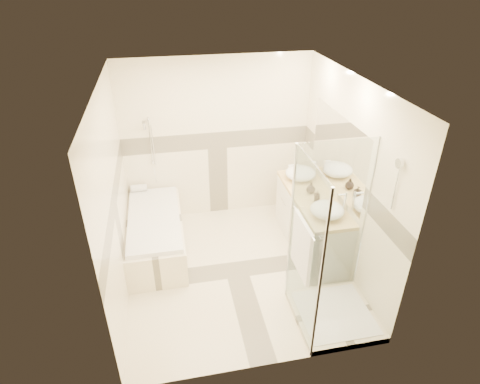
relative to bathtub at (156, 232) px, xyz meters
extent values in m
cube|color=#F5E7C3|center=(1.02, -0.65, -0.31)|extent=(2.80, 3.00, 0.01)
cube|color=white|center=(1.02, -0.65, 2.20)|extent=(2.80, 3.00, 0.01)
cube|color=#FAECC8|center=(1.02, 0.85, 0.94)|extent=(2.80, 0.01, 2.50)
cube|color=#FAECC8|center=(1.02, -2.15, 0.94)|extent=(2.80, 0.01, 2.50)
cube|color=#FAECC8|center=(-0.38, -0.65, 0.94)|extent=(0.01, 3.00, 2.50)
cube|color=#FAECC8|center=(2.43, -0.65, 0.94)|extent=(0.01, 3.00, 2.50)
cube|color=white|center=(2.41, -0.35, 1.14)|extent=(0.01, 1.60, 1.00)
cylinder|color=silver|center=(0.05, 0.82, 1.04)|extent=(0.02, 0.02, 0.70)
cube|color=#FAECC8|center=(0.00, 0.00, -0.06)|extent=(0.75, 1.70, 0.50)
cube|color=white|center=(0.00, 0.00, 0.22)|extent=(0.69, 1.60, 0.06)
ellipsoid|color=white|center=(0.00, 0.00, 0.17)|extent=(0.56, 1.40, 0.16)
cube|color=white|center=(2.15, -0.35, 0.09)|extent=(0.55, 1.60, 0.80)
cylinder|color=silver|center=(1.86, -0.75, 0.24)|extent=(0.01, 0.24, 0.01)
cylinder|color=silver|center=(1.86, 0.05, 0.24)|extent=(0.01, 0.24, 0.01)
cube|color=#EECA7E|center=(2.15, -0.35, 0.52)|extent=(0.57, 1.62, 0.05)
cube|color=#FAECC8|center=(1.97, -1.70, -0.27)|extent=(0.90, 0.90, 0.08)
cube|color=white|center=(1.97, -1.70, -0.22)|extent=(0.80, 0.80, 0.01)
cube|color=white|center=(1.53, -1.70, 0.73)|extent=(0.01, 0.90, 2.00)
cube|color=white|center=(1.97, -1.26, 0.73)|extent=(0.90, 0.01, 2.00)
cylinder|color=silver|center=(1.52, -2.15, 0.73)|extent=(0.03, 0.03, 2.00)
cylinder|color=silver|center=(1.52, -1.25, 0.73)|extent=(0.03, 0.03, 2.00)
cylinder|color=silver|center=(2.42, -1.25, 0.73)|extent=(0.03, 0.03, 2.00)
cylinder|color=silver|center=(2.38, -1.70, 1.64)|extent=(0.03, 0.10, 0.10)
cylinder|color=silver|center=(1.49, -1.70, 1.09)|extent=(0.02, 0.60, 0.02)
cube|color=white|center=(1.49, -1.70, 0.79)|extent=(0.04, 0.48, 0.62)
ellipsoid|color=white|center=(2.13, 0.15, 0.63)|extent=(0.44, 0.44, 0.18)
ellipsoid|color=white|center=(2.13, -0.85, 0.63)|extent=(0.42, 0.42, 0.17)
cylinder|color=silver|center=(2.35, 0.15, 0.67)|extent=(0.03, 0.03, 0.26)
cylinder|color=silver|center=(2.31, 0.15, 0.79)|extent=(0.09, 0.02, 0.02)
cylinder|color=silver|center=(2.35, -0.85, 0.69)|extent=(0.03, 0.03, 0.30)
cylinder|color=silver|center=(2.30, -0.85, 0.82)|extent=(0.11, 0.03, 0.03)
imported|color=black|center=(2.13, -0.51, 0.62)|extent=(0.10, 0.10, 0.16)
imported|color=black|center=(2.13, -0.27, 0.62)|extent=(0.13, 0.13, 0.16)
cube|color=white|center=(2.13, 0.33, 0.59)|extent=(0.20, 0.29, 0.09)
cylinder|color=white|center=(-0.21, 0.76, 0.31)|extent=(0.24, 0.11, 0.11)
camera|label=1|loc=(0.26, -4.72, 3.28)|focal=30.00mm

